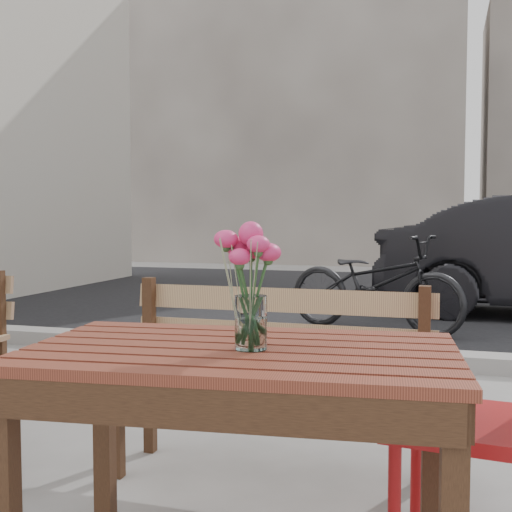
{
  "coord_description": "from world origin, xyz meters",
  "views": [
    {
      "loc": [
        0.61,
        -1.82,
        1.11
      ],
      "look_at": [
        0.1,
        -0.08,
        1.0
      ],
      "focal_mm": 45.0,
      "sensor_mm": 36.0,
      "label": 1
    }
  ],
  "objects_px": {
    "red_chair": "(497,406)",
    "bicycle": "(374,283)",
    "main_table": "(241,390)",
    "main_vase": "(251,270)"
  },
  "relations": [
    {
      "from": "main_table",
      "to": "main_vase",
      "type": "distance_m",
      "value": 0.34
    },
    {
      "from": "red_chair",
      "to": "bicycle",
      "type": "distance_m",
      "value": 4.25
    },
    {
      "from": "main_vase",
      "to": "bicycle",
      "type": "height_order",
      "value": "main_vase"
    },
    {
      "from": "main_table",
      "to": "main_vase",
      "type": "xyz_separation_m",
      "value": [
        0.04,
        -0.02,
        0.34
      ]
    },
    {
      "from": "main_table",
      "to": "red_chair",
      "type": "xyz_separation_m",
      "value": [
        0.71,
        0.34,
        -0.08
      ]
    },
    {
      "from": "red_chair",
      "to": "bicycle",
      "type": "relative_size",
      "value": 0.51
    },
    {
      "from": "main_table",
      "to": "main_vase",
      "type": "height_order",
      "value": "main_vase"
    },
    {
      "from": "red_chair",
      "to": "bicycle",
      "type": "bearing_deg",
      "value": -161.55
    },
    {
      "from": "main_table",
      "to": "red_chair",
      "type": "relative_size",
      "value": 1.37
    },
    {
      "from": "bicycle",
      "to": "main_table",
      "type": "bearing_deg",
      "value": -160.98
    }
  ]
}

